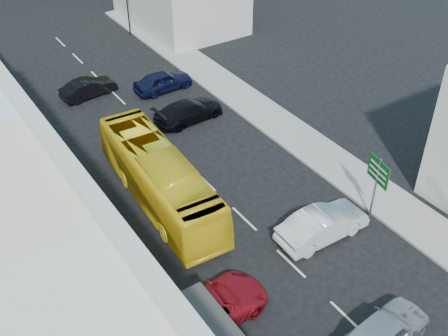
# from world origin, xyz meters

# --- Properties ---
(ground) EXTENTS (120.00, 120.00, 0.00)m
(ground) POSITION_xyz_m (0.00, 0.00, 0.00)
(ground) COLOR black
(ground) RESTS_ON ground
(sidewalk_left) EXTENTS (3.00, 52.00, 0.15)m
(sidewalk_left) POSITION_xyz_m (-7.50, 10.00, 0.07)
(sidewalk_left) COLOR gray
(sidewalk_left) RESTS_ON ground
(sidewalk_right) EXTENTS (3.00, 52.00, 0.15)m
(sidewalk_right) POSITION_xyz_m (7.50, 10.00, 0.07)
(sidewalk_right) COLOR gray
(sidewalk_right) RESTS_ON ground
(bus) EXTENTS (3.15, 11.72, 3.10)m
(bus) POSITION_xyz_m (-3.00, 7.87, 1.55)
(bus) COLOR yellow
(bus) RESTS_ON ground
(car_silver) EXTENTS (4.56, 2.23, 1.40)m
(car_silver) POSITION_xyz_m (0.19, -5.78, 0.70)
(car_silver) COLOR silver
(car_silver) RESTS_ON ground
(car_white) EXTENTS (4.42, 1.84, 1.40)m
(car_white) POSITION_xyz_m (2.53, 0.64, 0.70)
(car_white) COLOR silver
(car_white) RESTS_ON ground
(car_red) EXTENTS (4.64, 1.99, 1.40)m
(car_red) POSITION_xyz_m (-5.00, -0.62, 0.70)
(car_red) COLOR maroon
(car_red) RESTS_ON ground
(car_black_near) EXTENTS (4.62, 2.17, 1.40)m
(car_black_near) POSITION_xyz_m (2.75, 14.50, 0.70)
(car_black_near) COLOR black
(car_black_near) RESTS_ON ground
(car_navy_mid) EXTENTS (4.44, 1.91, 1.40)m
(car_navy_mid) POSITION_xyz_m (3.35, 19.25, 0.70)
(car_navy_mid) COLOR black
(car_navy_mid) RESTS_ON ground
(car_black_far) EXTENTS (4.57, 2.26, 1.40)m
(car_black_far) POSITION_xyz_m (-1.66, 21.46, 0.70)
(car_black_far) COLOR black
(car_black_far) RESTS_ON ground
(pedestrian_left) EXTENTS (0.42, 0.61, 1.70)m
(pedestrian_left) POSITION_xyz_m (-7.61, 2.78, 1.00)
(pedestrian_left) COLOR black
(pedestrian_left) RESTS_ON sidewalk_left
(direction_sign) EXTENTS (0.91, 1.81, 3.84)m
(direction_sign) POSITION_xyz_m (5.80, 0.37, 1.92)
(direction_sign) COLOR #0C5118
(direction_sign) RESTS_ON ground
(traffic_signal) EXTENTS (0.66, 1.09, 5.04)m
(traffic_signal) POSITION_xyz_m (5.80, 29.97, 2.52)
(traffic_signal) COLOR black
(traffic_signal) RESTS_ON ground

